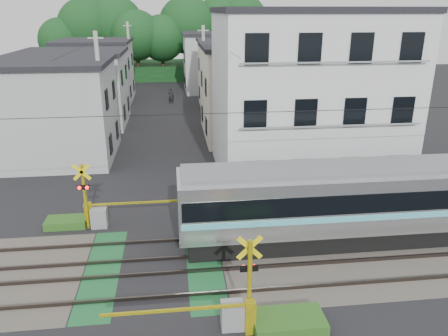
{
  "coord_description": "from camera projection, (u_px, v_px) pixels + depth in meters",
  "views": [
    {
      "loc": [
        0.96,
        -14.39,
        9.18
      ],
      "look_at": [
        3.26,
        5.0,
        2.07
      ],
      "focal_mm": 35.0,
      "sensor_mm": 36.0,
      "label": 1
    }
  ],
  "objects": [
    {
      "name": "crossing_signal_near",
      "position": [
        236.0,
        309.0,
        13.09
      ],
      "size": [
        4.74,
        0.65,
        3.09
      ],
      "color": "yellow",
      "rests_on": "ground"
    },
    {
      "name": "catenary",
      "position": [
        315.0,
        169.0,
        15.89
      ],
      "size": [
        60.0,
        5.04,
        7.0
      ],
      "color": "#2D2D33",
      "rests_on": "ground"
    },
    {
      "name": "utility_poles",
      "position": [
        147.0,
        74.0,
        36.41
      ],
      "size": [
        7.9,
        42.0,
        8.0
      ],
      "color": "#A5A5A0",
      "rests_on": "ground"
    },
    {
      "name": "tree_hill",
      "position": [
        170.0,
        37.0,
        60.28
      ],
      "size": [
        40.0,
        12.41,
        11.46
      ],
      "color": "#15401A",
      "rests_on": "ground"
    },
    {
      "name": "ground",
      "position": [
        154.0,
        268.0,
        16.46
      ],
      "size": [
        120.0,
        120.0,
        0.0
      ],
      "primitive_type": "plane",
      "color": "black"
    },
    {
      "name": "track_bed",
      "position": [
        154.0,
        267.0,
        16.44
      ],
      "size": [
        120.0,
        120.0,
        0.14
      ],
      "color": "#47423A",
      "rests_on": "ground"
    },
    {
      "name": "crossing_signal_far",
      "position": [
        97.0,
        212.0,
        19.34
      ],
      "size": [
        4.74,
        0.65,
        3.09
      ],
      "color": "yellow",
      "rests_on": "ground"
    },
    {
      "name": "apartment_block",
      "position": [
        307.0,
        94.0,
        24.66
      ],
      "size": [
        10.2,
        8.36,
        9.3
      ],
      "color": "silver",
      "rests_on": "ground"
    },
    {
      "name": "pedestrian",
      "position": [
        171.0,
        96.0,
        44.85
      ],
      "size": [
        0.63,
        0.45,
        1.65
      ],
      "primitive_type": "imported",
      "rotation": [
        0.0,
        0.0,
        3.05
      ],
      "color": "black",
      "rests_on": "ground"
    },
    {
      "name": "weed_patches",
      "position": [
        200.0,
        262.0,
        16.5
      ],
      "size": [
        10.25,
        8.8,
        0.4
      ],
      "color": "#2D5E1E",
      "rests_on": "ground"
    },
    {
      "name": "houses_row",
      "position": [
        164.0,
        79.0,
        39.56
      ],
      "size": [
        22.07,
        31.35,
        6.8
      ],
      "color": "#A4A7A9",
      "rests_on": "ground"
    }
  ]
}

